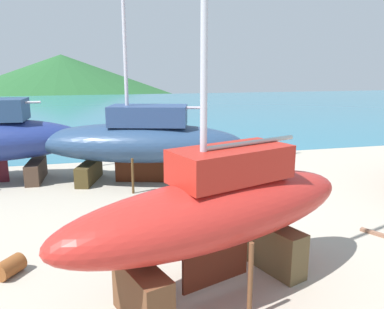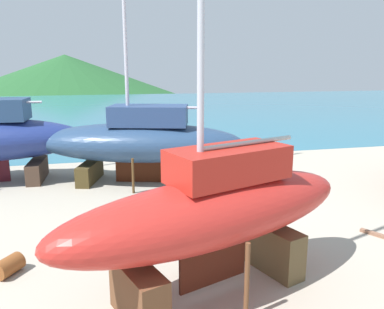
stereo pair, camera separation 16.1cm
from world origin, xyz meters
The scene contains 6 objects.
ground_plane centered at (0.00, -3.95, 0.00)m, with size 55.37×55.37×0.00m, color #ADA492.
sea_water centered at (0.00, 42.46, 0.00)m, with size 172.93×65.12×0.01m, color teal.
headland_hill centered at (-14.79, 109.29, 0.00)m, with size 110.66×110.66×19.82m, color #24582B.
sailboat_large_starboard centered at (-3.11, 4.72, 2.22)m, with size 11.24×6.24×19.28m.
sailboat_far_slipway centered at (-2.30, -5.94, 2.30)m, with size 8.96×5.15×12.93m.
barrel_ochre centered at (-7.84, -3.71, 0.27)m, with size 0.53×0.53×0.80m, color brown.
Camera 2 is at (-5.01, -14.75, 5.85)m, focal length 35.81 mm.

